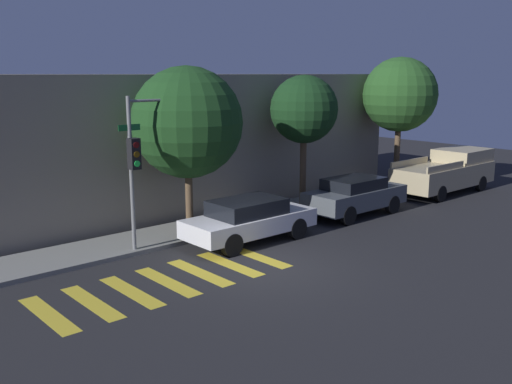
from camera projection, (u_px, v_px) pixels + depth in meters
The scene contains 11 objects.
ground_plane at pixel (261, 268), 15.90m from camera, with size 60.00×60.00×0.00m, color black.
sidewalk at pixel (175, 234), 19.03m from camera, with size 26.00×2.17×0.14m, color slate.
building_row at pixel (108, 145), 21.80m from camera, with size 26.00×6.00×5.28m, color gray.
crosswalk at pixel (167, 282), 14.83m from camera, with size 6.72×2.60×0.00m.
traffic_light_pole at pixel (144, 146), 16.68m from camera, with size 2.17×0.56×4.69m.
sedan_near_corner at pixel (249, 219), 18.18m from camera, with size 4.42×1.78×1.41m.
sedan_middle at pixel (355, 195), 21.61m from camera, with size 4.27×1.75×1.46m.
pickup_truck at pixel (447, 171), 25.82m from camera, with size 5.59×2.04×1.88m.
tree_near_corner at pixel (187, 123), 18.50m from camera, with size 3.64×3.64×5.58m.
tree_midblock at pixel (304, 110), 22.00m from camera, with size 2.64×2.64×5.28m.
tree_far_end at pixel (400, 95), 25.98m from camera, with size 3.38×3.38×6.06m.
Camera 1 is at (-10.11, -11.26, 5.32)m, focal length 40.00 mm.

